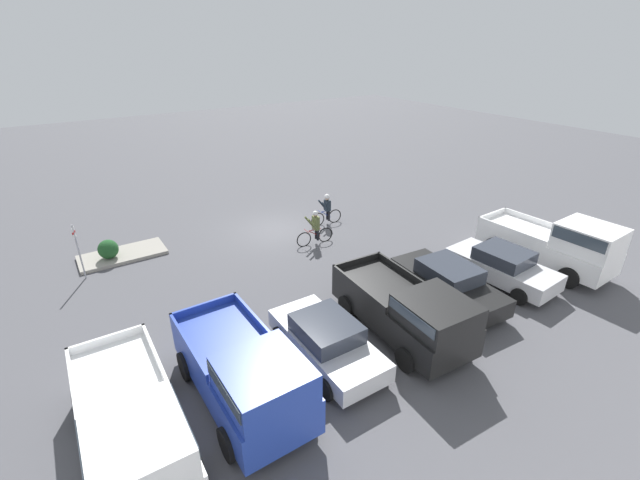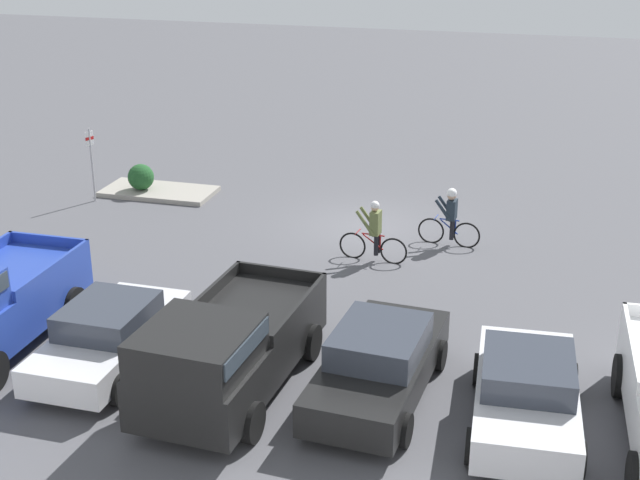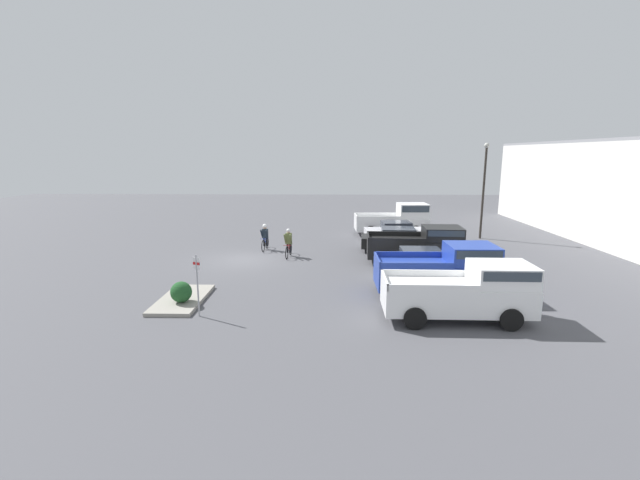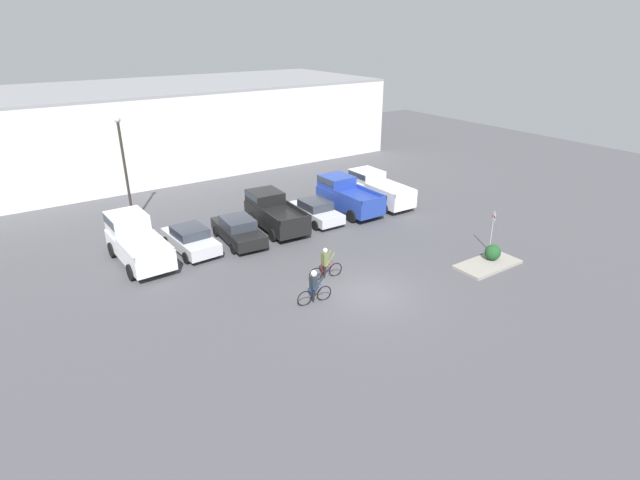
{
  "view_description": "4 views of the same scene",
  "coord_description": "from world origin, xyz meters",
  "px_view_note": "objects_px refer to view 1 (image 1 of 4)",
  "views": [
    {
      "loc": [
        9.05,
        17.94,
        8.98
      ],
      "look_at": [
        0.13,
        4.36,
        1.2
      ],
      "focal_mm": 24.0,
      "sensor_mm": 36.0,
      "label": 1
    },
    {
      "loc": [
        -5.3,
        24.02,
        9.18
      ],
      "look_at": [
        0.13,
        4.36,
        1.2
      ],
      "focal_mm": 50.0,
      "sensor_mm": 36.0,
      "label": 2
    },
    {
      "loc": [
        23.86,
        4.89,
        6.01
      ],
      "look_at": [
        0.13,
        4.36,
        1.2
      ],
      "focal_mm": 24.0,
      "sensor_mm": 36.0,
      "label": 3
    },
    {
      "loc": [
        -13.64,
        -15.8,
        11.8
      ],
      "look_at": [
        0.13,
        4.36,
        1.2
      ],
      "focal_mm": 28.0,
      "sensor_mm": 36.0,
      "label": 4
    }
  ],
  "objects_px": {
    "pickup_truck_0": "(559,243)",
    "pickup_truck_3": "(132,427)",
    "cyclist_0": "(315,228)",
    "cyclist_1": "(327,209)",
    "pickup_truck_2": "(245,372)",
    "fire_lane_sign": "(78,247)",
    "shrub": "(108,249)",
    "sedan_1": "(448,282)",
    "pickup_truck_1": "(409,310)",
    "sedan_0": "(502,266)",
    "sedan_2": "(326,340)"
  },
  "relations": [
    {
      "from": "sedan_0",
      "to": "cyclist_1",
      "type": "height_order",
      "value": "cyclist_1"
    },
    {
      "from": "sedan_0",
      "to": "sedan_2",
      "type": "distance_m",
      "value": 8.4
    },
    {
      "from": "cyclist_0",
      "to": "cyclist_1",
      "type": "distance_m",
      "value": 2.45
    },
    {
      "from": "pickup_truck_2",
      "to": "fire_lane_sign",
      "type": "xyz_separation_m",
      "value": [
        2.75,
        -9.82,
        0.28
      ]
    },
    {
      "from": "pickup_truck_0",
      "to": "pickup_truck_2",
      "type": "bearing_deg",
      "value": -1.02
    },
    {
      "from": "cyclist_0",
      "to": "sedan_0",
      "type": "bearing_deg",
      "value": 121.83
    },
    {
      "from": "sedan_2",
      "to": "cyclist_0",
      "type": "bearing_deg",
      "value": -120.29
    },
    {
      "from": "fire_lane_sign",
      "to": "sedan_0",
      "type": "bearing_deg",
      "value": 145.81
    },
    {
      "from": "fire_lane_sign",
      "to": "shrub",
      "type": "relative_size",
      "value": 2.8
    },
    {
      "from": "pickup_truck_0",
      "to": "cyclist_1",
      "type": "bearing_deg",
      "value": -59.88
    },
    {
      "from": "pickup_truck_0",
      "to": "cyclist_1",
      "type": "distance_m",
      "value": 10.72
    },
    {
      "from": "pickup_truck_1",
      "to": "shrub",
      "type": "xyz_separation_m",
      "value": [
        7.2,
        -11.04,
        -0.49
      ]
    },
    {
      "from": "sedan_0",
      "to": "fire_lane_sign",
      "type": "bearing_deg",
      "value": -34.19
    },
    {
      "from": "pickup_truck_1",
      "to": "cyclist_0",
      "type": "bearing_deg",
      "value": -99.64
    },
    {
      "from": "sedan_2",
      "to": "cyclist_0",
      "type": "relative_size",
      "value": 2.26
    },
    {
      "from": "cyclist_1",
      "to": "sedan_2",
      "type": "bearing_deg",
      "value": 55.83
    },
    {
      "from": "pickup_truck_0",
      "to": "cyclist_0",
      "type": "bearing_deg",
      "value": -46.67
    },
    {
      "from": "cyclist_1",
      "to": "fire_lane_sign",
      "type": "xyz_separation_m",
      "value": [
        11.39,
        -0.81,
        0.57
      ]
    },
    {
      "from": "sedan_1",
      "to": "pickup_truck_3",
      "type": "distance_m",
      "value": 11.24
    },
    {
      "from": "pickup_truck_1",
      "to": "pickup_truck_2",
      "type": "relative_size",
      "value": 1.04
    },
    {
      "from": "sedan_0",
      "to": "sedan_2",
      "type": "height_order",
      "value": "sedan_0"
    },
    {
      "from": "cyclist_1",
      "to": "pickup_truck_2",
      "type": "bearing_deg",
      "value": 46.21
    },
    {
      "from": "sedan_0",
      "to": "pickup_truck_2",
      "type": "xyz_separation_m",
      "value": [
        11.2,
        0.35,
        0.43
      ]
    },
    {
      "from": "pickup_truck_0",
      "to": "sedan_0",
      "type": "xyz_separation_m",
      "value": [
        2.82,
        -0.6,
        -0.49
      ]
    },
    {
      "from": "sedan_0",
      "to": "sedan_2",
      "type": "relative_size",
      "value": 1.02
    },
    {
      "from": "sedan_0",
      "to": "pickup_truck_3",
      "type": "distance_m",
      "value": 14.02
    },
    {
      "from": "pickup_truck_0",
      "to": "pickup_truck_3",
      "type": "bearing_deg",
      "value": -0.41
    },
    {
      "from": "shrub",
      "to": "pickup_truck_2",
      "type": "bearing_deg",
      "value": 98.53
    },
    {
      "from": "sedan_1",
      "to": "sedan_2",
      "type": "height_order",
      "value": "sedan_1"
    },
    {
      "from": "sedan_0",
      "to": "cyclist_1",
      "type": "relative_size",
      "value": 2.45
    },
    {
      "from": "pickup_truck_1",
      "to": "sedan_2",
      "type": "relative_size",
      "value": 1.24
    },
    {
      "from": "sedan_0",
      "to": "sedan_1",
      "type": "height_order",
      "value": "sedan_1"
    },
    {
      "from": "pickup_truck_1",
      "to": "shrub",
      "type": "relative_size",
      "value": 6.22
    },
    {
      "from": "sedan_0",
      "to": "cyclist_0",
      "type": "height_order",
      "value": "cyclist_0"
    },
    {
      "from": "sedan_0",
      "to": "cyclist_0",
      "type": "relative_size",
      "value": 2.29
    },
    {
      "from": "pickup_truck_0",
      "to": "pickup_truck_1",
      "type": "relative_size",
      "value": 1.03
    },
    {
      "from": "sedan_2",
      "to": "cyclist_1",
      "type": "height_order",
      "value": "cyclist_1"
    },
    {
      "from": "pickup_truck_3",
      "to": "pickup_truck_2",
      "type": "bearing_deg",
      "value": -177.32
    },
    {
      "from": "pickup_truck_0",
      "to": "sedan_1",
      "type": "relative_size",
      "value": 1.17
    },
    {
      "from": "pickup_truck_0",
      "to": "shrub",
      "type": "distance_m",
      "value": 19.2
    },
    {
      "from": "pickup_truck_0",
      "to": "shrub",
      "type": "height_order",
      "value": "pickup_truck_0"
    },
    {
      "from": "pickup_truck_1",
      "to": "cyclist_0",
      "type": "height_order",
      "value": "pickup_truck_1"
    },
    {
      "from": "sedan_2",
      "to": "fire_lane_sign",
      "type": "xyz_separation_m",
      "value": [
        5.55,
        -9.41,
        0.74
      ]
    },
    {
      "from": "sedan_0",
      "to": "pickup_truck_2",
      "type": "distance_m",
      "value": 11.21
    },
    {
      "from": "sedan_1",
      "to": "sedan_2",
      "type": "distance_m",
      "value": 5.61
    },
    {
      "from": "pickup_truck_2",
      "to": "cyclist_1",
      "type": "bearing_deg",
      "value": -133.79
    },
    {
      "from": "pickup_truck_1",
      "to": "pickup_truck_3",
      "type": "height_order",
      "value": "pickup_truck_3"
    },
    {
      "from": "sedan_2",
      "to": "pickup_truck_2",
      "type": "distance_m",
      "value": 2.86
    },
    {
      "from": "sedan_1",
      "to": "fire_lane_sign",
      "type": "height_order",
      "value": "fire_lane_sign"
    },
    {
      "from": "pickup_truck_2",
      "to": "shrub",
      "type": "relative_size",
      "value": 5.97
    }
  ]
}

